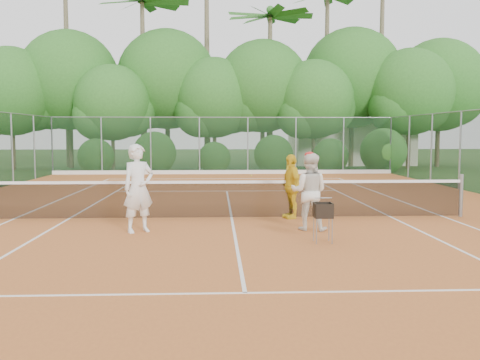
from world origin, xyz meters
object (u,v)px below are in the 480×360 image
object	(u,v)px
player_center_grp	(309,191)
ball_hopper	(323,211)
player_yellow	(291,186)
player_white	(138,188)

from	to	relation	value
player_center_grp	ball_hopper	size ratio (longest dim) A/B	2.22
player_yellow	ball_hopper	distance (m)	3.07
player_white	player_center_grp	bearing A→B (deg)	-31.05
player_yellow	player_center_grp	bearing A→B (deg)	-9.87
player_white	player_yellow	bearing A→B (deg)	-6.31
ball_hopper	player_yellow	bearing A→B (deg)	85.86
player_yellow	ball_hopper	bearing A→B (deg)	-11.81
player_center_grp	player_yellow	distance (m)	1.68
player_white	player_yellow	world-z (taller)	player_white
player_yellow	ball_hopper	size ratio (longest dim) A/B	2.07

